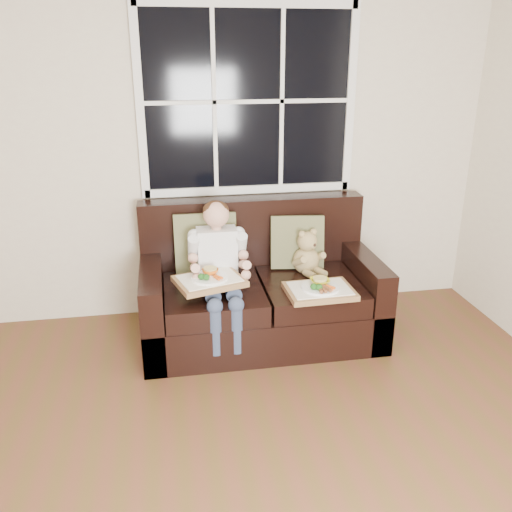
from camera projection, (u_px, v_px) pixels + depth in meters
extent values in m
cube|color=beige|center=(195.00, 144.00, 4.02)|extent=(4.50, 0.02, 2.70)
cube|color=black|center=(248.00, 101.00, 3.96)|extent=(1.50, 0.02, 1.25)
cube|color=silver|center=(249.00, 189.00, 4.18)|extent=(1.58, 0.04, 0.06)
cube|color=silver|center=(248.00, 3.00, 3.72)|extent=(1.58, 0.04, 0.06)
cube|color=silver|center=(140.00, 103.00, 3.82)|extent=(0.06, 0.04, 1.37)
cube|color=silver|center=(350.00, 100.00, 4.08)|extent=(0.06, 0.04, 1.37)
cube|color=silver|center=(248.00, 102.00, 3.95)|extent=(1.50, 0.03, 0.03)
cube|color=black|center=(261.00, 317.00, 4.01)|extent=(1.70, 0.90, 0.30)
cube|color=black|center=(153.00, 307.00, 3.83)|extent=(0.15, 0.90, 0.60)
cube|color=black|center=(362.00, 292.00, 4.08)|extent=(0.15, 0.90, 0.60)
cube|color=black|center=(252.00, 240.00, 4.18)|extent=(1.70, 0.18, 0.66)
cube|color=black|center=(214.00, 298.00, 3.80)|extent=(0.68, 0.72, 0.15)
cube|color=black|center=(310.00, 291.00, 3.91)|extent=(0.68, 0.72, 0.15)
cube|color=brown|center=(205.00, 244.00, 3.96)|extent=(0.45, 0.21, 0.46)
cube|color=brown|center=(297.00, 242.00, 4.08)|extent=(0.42, 0.24, 0.41)
cube|color=silver|center=(217.00, 254.00, 3.82)|extent=(0.28, 0.17, 0.38)
sphere|color=tan|center=(216.00, 214.00, 3.71)|extent=(0.18, 0.18, 0.18)
ellipsoid|color=#3A2212|center=(216.00, 210.00, 3.71)|extent=(0.18, 0.18, 0.13)
cylinder|color=#2F3A53|center=(211.00, 287.00, 3.67)|extent=(0.11, 0.34, 0.11)
cylinder|color=#2F3A53|center=(231.00, 286.00, 3.70)|extent=(0.11, 0.34, 0.11)
cylinder|color=#2F3A53|center=(216.00, 331.00, 3.52)|extent=(0.09, 0.09, 0.32)
cylinder|color=#2F3A53|center=(236.00, 330.00, 3.54)|extent=(0.09, 0.09, 0.32)
cylinder|color=tan|center=(195.00, 257.00, 3.67)|extent=(0.07, 0.34, 0.27)
cylinder|color=tan|center=(243.00, 254.00, 3.72)|extent=(0.07, 0.34, 0.27)
ellipsoid|color=tan|center=(306.00, 260.00, 4.02)|extent=(0.25, 0.23, 0.21)
sphere|color=tan|center=(307.00, 241.00, 3.95)|extent=(0.19, 0.19, 0.15)
sphere|color=tan|center=(300.00, 234.00, 3.93)|extent=(0.05, 0.05, 0.05)
sphere|color=tan|center=(314.00, 233.00, 3.94)|extent=(0.05, 0.05, 0.05)
sphere|color=tan|center=(309.00, 246.00, 3.91)|extent=(0.06, 0.06, 0.06)
sphere|color=black|center=(310.00, 246.00, 3.88)|extent=(0.02, 0.02, 0.02)
cylinder|color=tan|center=(303.00, 275.00, 3.93)|extent=(0.09, 0.13, 0.06)
cylinder|color=tan|center=(316.00, 274.00, 3.95)|extent=(0.09, 0.13, 0.06)
cube|color=#915F41|center=(210.00, 281.00, 3.60)|extent=(0.51, 0.44, 0.04)
cube|color=white|center=(209.00, 278.00, 3.59)|extent=(0.45, 0.37, 0.01)
cylinder|color=white|center=(210.00, 277.00, 3.58)|extent=(0.25, 0.25, 0.02)
imported|color=orange|center=(210.00, 271.00, 3.62)|extent=(0.14, 0.14, 0.03)
cylinder|color=tan|center=(210.00, 270.00, 3.61)|extent=(0.09, 0.09, 0.02)
ellipsoid|color=#225F1E|center=(201.00, 277.00, 3.52)|extent=(0.05, 0.05, 0.04)
ellipsoid|color=#225F1E|center=(206.00, 277.00, 3.51)|extent=(0.05, 0.05, 0.04)
cylinder|color=orange|center=(217.00, 277.00, 3.54)|extent=(0.05, 0.07, 0.02)
cube|color=#915F41|center=(320.00, 291.00, 3.68)|extent=(0.46, 0.36, 0.04)
cube|color=white|center=(320.00, 288.00, 3.67)|extent=(0.41, 0.30, 0.01)
cylinder|color=white|center=(320.00, 287.00, 3.66)|extent=(0.26, 0.26, 0.02)
imported|color=yellow|center=(320.00, 281.00, 3.69)|extent=(0.13, 0.13, 0.03)
cylinder|color=tan|center=(320.00, 280.00, 3.69)|extent=(0.10, 0.10, 0.02)
ellipsoid|color=#225F1E|center=(314.00, 287.00, 3.60)|extent=(0.05, 0.05, 0.04)
ellipsoid|color=#225F1E|center=(319.00, 287.00, 3.59)|extent=(0.05, 0.05, 0.04)
cylinder|color=orange|center=(329.00, 288.00, 3.61)|extent=(0.05, 0.07, 0.02)
cylinder|color=brown|center=(323.00, 289.00, 3.59)|extent=(0.03, 0.09, 0.02)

